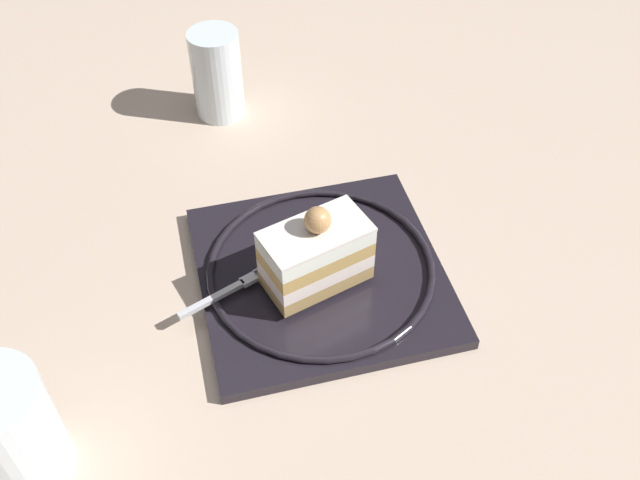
{
  "coord_description": "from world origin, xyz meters",
  "views": [
    {
      "loc": [
        -0.05,
        -0.46,
        0.54
      ],
      "look_at": [
        0.03,
        0.0,
        0.05
      ],
      "focal_mm": 40.77,
      "sensor_mm": 36.0,
      "label": 1
    }
  ],
  "objects_px": {
    "dessert_plate": "(320,268)",
    "drink_glass_near": "(8,435)",
    "fork": "(234,288)",
    "cake_slice": "(316,254)",
    "drink_glass_far": "(217,78)"
  },
  "relations": [
    {
      "from": "dessert_plate",
      "to": "drink_glass_near",
      "type": "relative_size",
      "value": 2.29
    },
    {
      "from": "fork",
      "to": "cake_slice",
      "type": "bearing_deg",
      "value": -0.37
    },
    {
      "from": "dessert_plate",
      "to": "drink_glass_near",
      "type": "distance_m",
      "value": 0.31
    },
    {
      "from": "fork",
      "to": "drink_glass_far",
      "type": "relative_size",
      "value": 0.94
    },
    {
      "from": "cake_slice",
      "to": "drink_glass_near",
      "type": "bearing_deg",
      "value": -151.54
    },
    {
      "from": "drink_glass_far",
      "to": "dessert_plate",
      "type": "bearing_deg",
      "value": -75.17
    },
    {
      "from": "fork",
      "to": "drink_glass_near",
      "type": "xyz_separation_m",
      "value": [
        -0.18,
        -0.14,
        0.03
      ]
    },
    {
      "from": "cake_slice",
      "to": "fork",
      "type": "xyz_separation_m",
      "value": [
        -0.08,
        0.0,
        -0.03
      ]
    },
    {
      "from": "cake_slice",
      "to": "drink_glass_far",
      "type": "relative_size",
      "value": 1.01
    },
    {
      "from": "fork",
      "to": "drink_glass_near",
      "type": "height_order",
      "value": "drink_glass_near"
    },
    {
      "from": "cake_slice",
      "to": "drink_glass_near",
      "type": "relative_size",
      "value": 1.0
    },
    {
      "from": "cake_slice",
      "to": "drink_glass_near",
      "type": "distance_m",
      "value": 0.29
    },
    {
      "from": "dessert_plate",
      "to": "drink_glass_near",
      "type": "xyz_separation_m",
      "value": [
        -0.26,
        -0.16,
        0.04
      ]
    },
    {
      "from": "cake_slice",
      "to": "drink_glass_far",
      "type": "height_order",
      "value": "same"
    },
    {
      "from": "drink_glass_near",
      "to": "dessert_plate",
      "type": "bearing_deg",
      "value": 31.3
    }
  ]
}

